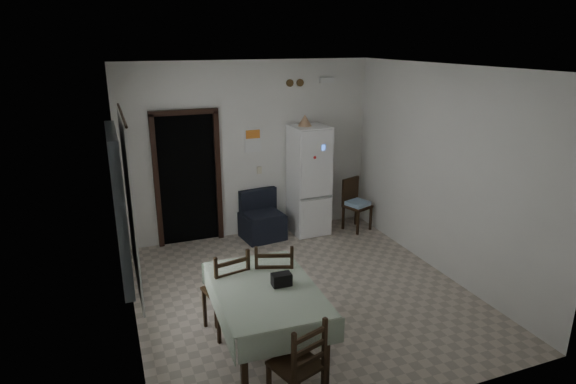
% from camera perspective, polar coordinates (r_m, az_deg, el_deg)
% --- Properties ---
extents(ground, '(4.50, 4.50, 0.00)m').
position_cam_1_polar(ground, '(6.51, 1.61, -11.81)').
color(ground, '#AEA08E').
rests_on(ground, ground).
extents(ceiling, '(4.20, 4.50, 0.02)m').
position_cam_1_polar(ceiling, '(5.68, 1.87, 14.59)').
color(ceiling, white).
rests_on(ceiling, ground).
extents(wall_back, '(4.20, 0.02, 2.90)m').
position_cam_1_polar(wall_back, '(7.99, -4.53, 4.94)').
color(wall_back, silver).
rests_on(wall_back, ground).
extents(wall_front, '(4.20, 0.02, 2.90)m').
position_cam_1_polar(wall_front, '(4.10, 14.09, -8.28)').
color(wall_front, silver).
rests_on(wall_front, ground).
extents(wall_left, '(0.02, 4.50, 2.90)m').
position_cam_1_polar(wall_left, '(5.51, -18.85, -1.88)').
color(wall_left, silver).
rests_on(wall_left, ground).
extents(wall_right, '(0.02, 4.50, 2.90)m').
position_cam_1_polar(wall_right, '(6.99, 17.83, 2.28)').
color(wall_right, silver).
rests_on(wall_right, ground).
extents(doorway, '(1.06, 0.52, 2.22)m').
position_cam_1_polar(doorway, '(8.05, -12.05, 1.84)').
color(doorway, black).
rests_on(doorway, ground).
extents(window_recess, '(0.10, 1.20, 1.60)m').
position_cam_1_polar(window_recess, '(5.29, -19.39, -1.60)').
color(window_recess, silver).
rests_on(window_recess, ground).
extents(curtain, '(0.02, 1.45, 1.85)m').
position_cam_1_polar(curtain, '(5.29, -18.20, -1.47)').
color(curtain, silver).
rests_on(curtain, ground).
extents(curtain_rod, '(0.02, 1.60, 0.02)m').
position_cam_1_polar(curtain_rod, '(5.08, -19.12, 8.73)').
color(curtain_rod, black).
rests_on(curtain_rod, ground).
extents(calendar, '(0.28, 0.02, 0.40)m').
position_cam_1_polar(calendar, '(7.95, -4.18, 6.14)').
color(calendar, white).
rests_on(calendar, ground).
extents(calendar_image, '(0.24, 0.01, 0.14)m').
position_cam_1_polar(calendar_image, '(7.93, -4.19, 6.84)').
color(calendar_image, orange).
rests_on(calendar_image, ground).
extents(light_switch, '(0.08, 0.02, 0.12)m').
position_cam_1_polar(light_switch, '(8.10, -3.43, 2.60)').
color(light_switch, beige).
rests_on(light_switch, ground).
extents(vent_left, '(0.12, 0.03, 0.12)m').
position_cam_1_polar(vent_left, '(8.03, 0.22, 12.79)').
color(vent_left, brown).
rests_on(vent_left, ground).
extents(vent_right, '(0.12, 0.03, 0.12)m').
position_cam_1_polar(vent_right, '(8.10, 1.44, 12.83)').
color(vent_right, brown).
rests_on(vent_right, ground).
extents(emergency_light, '(0.25, 0.07, 0.09)m').
position_cam_1_polar(emergency_light, '(8.26, 4.61, 13.09)').
color(emergency_light, white).
rests_on(emergency_light, ground).
extents(fridge, '(0.61, 0.61, 1.85)m').
position_cam_1_polar(fridge, '(8.14, 2.50, 1.39)').
color(fridge, white).
rests_on(fridge, ground).
extents(tan_cone, '(0.23, 0.23, 0.19)m').
position_cam_1_polar(tan_cone, '(7.90, 2.01, 8.49)').
color(tan_cone, tan).
rests_on(tan_cone, fridge).
extents(navy_seat, '(0.73, 0.71, 0.79)m').
position_cam_1_polar(navy_seat, '(8.02, -3.06, -2.83)').
color(navy_seat, black).
rests_on(navy_seat, ground).
extents(corner_chair, '(0.50, 0.50, 0.91)m').
position_cam_1_polar(corner_chair, '(8.44, 8.24, -1.53)').
color(corner_chair, black).
rests_on(corner_chair, ground).
extents(dining_table, '(1.06, 1.56, 0.80)m').
position_cam_1_polar(dining_table, '(5.20, -2.63, -15.00)').
color(dining_table, '#A3B49A').
rests_on(dining_table, ground).
extents(black_bag, '(0.20, 0.12, 0.13)m').
position_cam_1_polar(black_bag, '(4.99, -0.78, -10.33)').
color(black_bag, black).
rests_on(black_bag, dining_table).
extents(dining_chair_far_left, '(0.52, 0.52, 1.04)m').
position_cam_1_polar(dining_chair_far_left, '(5.56, -7.38, -11.38)').
color(dining_chair_far_left, black).
rests_on(dining_chair_far_left, ground).
extents(dining_chair_far_right, '(0.58, 0.58, 1.06)m').
position_cam_1_polar(dining_chair_far_right, '(5.66, -1.62, -10.58)').
color(dining_chair_far_right, black).
rests_on(dining_chair_far_right, ground).
extents(dining_chair_near_head, '(0.51, 0.51, 0.94)m').
position_cam_1_polar(dining_chair_near_head, '(4.51, 0.97, -19.62)').
color(dining_chair_near_head, black).
rests_on(dining_chair_near_head, ground).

